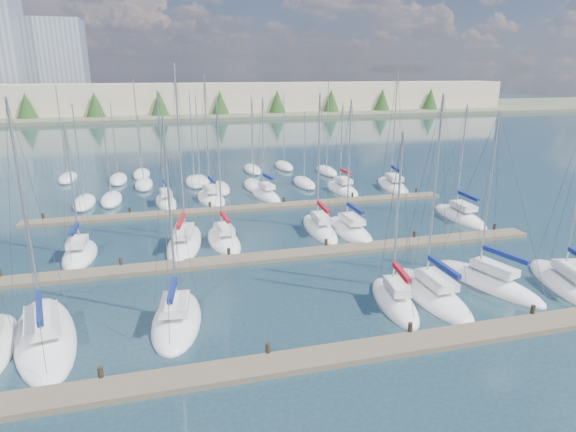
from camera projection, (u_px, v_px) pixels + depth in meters
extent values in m
plane|color=#233B47|center=(216.00, 160.00, 78.32)|extent=(400.00, 400.00, 0.00)
cube|color=#6B5E4C|center=(348.00, 354.00, 24.66)|extent=(44.00, 1.80, 0.35)
cylinder|color=#2D261C|center=(101.00, 377.00, 22.51)|extent=(0.26, 0.26, 1.10)
cylinder|color=#2D261C|center=(268.00, 353.00, 24.47)|extent=(0.26, 0.26, 1.10)
cylinder|color=#2D261C|center=(410.00, 332.00, 26.42)|extent=(0.26, 0.26, 1.10)
cylinder|color=#2D261C|center=(532.00, 314.00, 28.38)|extent=(0.26, 0.26, 1.10)
cube|color=#6B5E4C|center=(281.00, 256.00, 37.60)|extent=(44.00, 1.80, 0.35)
cylinder|color=#2D261C|center=(0.00, 276.00, 33.49)|extent=(0.26, 0.26, 1.10)
cylinder|color=#2D261C|center=(121.00, 265.00, 35.45)|extent=(0.26, 0.26, 1.10)
cylinder|color=#2D261C|center=(229.00, 255.00, 37.41)|extent=(0.26, 0.26, 1.10)
cylinder|color=#2D261C|center=(326.00, 246.00, 39.37)|extent=(0.26, 0.26, 1.10)
cylinder|color=#2D261C|center=(414.00, 237.00, 41.33)|extent=(0.26, 0.26, 1.10)
cylinder|color=#2D261C|center=(494.00, 230.00, 43.28)|extent=(0.26, 0.26, 1.10)
cube|color=#6B5E4C|center=(249.00, 208.00, 50.54)|extent=(44.00, 1.80, 0.35)
cylinder|color=#2D261C|center=(43.00, 219.00, 46.44)|extent=(0.26, 0.26, 1.10)
cylinder|color=#2D261C|center=(130.00, 213.00, 48.39)|extent=(0.26, 0.26, 1.10)
cylinder|color=#2D261C|center=(210.00, 207.00, 50.35)|extent=(0.26, 0.26, 1.10)
cylinder|color=#2D261C|center=(284.00, 202.00, 52.31)|extent=(0.26, 0.26, 1.10)
cylinder|color=#2D261C|center=(352.00, 197.00, 54.27)|extent=(0.26, 0.26, 1.10)
cylinder|color=#2D261C|center=(416.00, 193.00, 56.23)|extent=(0.26, 0.26, 1.10)
ellipsoid|color=white|center=(569.00, 286.00, 32.61)|extent=(4.98, 9.19, 1.60)
cube|color=silver|center=(576.00, 271.00, 31.81)|extent=(2.33, 3.36, 0.50)
ellipsoid|color=white|center=(459.00, 217.00, 47.71)|extent=(2.89, 8.44, 1.60)
cube|color=silver|center=(463.00, 206.00, 46.94)|extent=(1.53, 2.97, 0.50)
cylinder|color=#9EA0A5|center=(462.00, 156.00, 46.58)|extent=(0.14, 0.14, 9.87)
cylinder|color=#9EA0A5|center=(468.00, 197.00, 46.01)|extent=(0.23, 3.51, 0.10)
cube|color=navy|center=(468.00, 196.00, 45.97)|extent=(0.42, 3.23, 0.30)
ellipsoid|color=white|center=(45.00, 338.00, 26.29)|extent=(5.27, 10.49, 1.60)
cube|color=black|center=(45.00, 338.00, 26.29)|extent=(2.65, 5.06, 0.12)
cube|color=silver|center=(42.00, 321.00, 25.48)|extent=(2.45, 3.81, 0.50)
cylinder|color=#9EA0A5|center=(25.00, 213.00, 24.94)|extent=(0.14, 0.14, 11.76)
cylinder|color=#9EA0A5|center=(40.00, 309.00, 24.49)|extent=(1.04, 4.14, 0.10)
cube|color=navy|center=(39.00, 307.00, 24.46)|extent=(1.16, 3.85, 0.30)
ellipsoid|color=white|center=(431.00, 296.00, 31.21)|extent=(2.75, 8.50, 1.60)
cube|color=black|center=(431.00, 296.00, 31.21)|extent=(1.43, 4.08, 0.12)
cube|color=silver|center=(436.00, 280.00, 30.44)|extent=(1.51, 2.98, 0.50)
cylinder|color=#9EA0A5|center=(435.00, 190.00, 29.83)|extent=(0.14, 0.14, 11.64)
cylinder|color=#9EA0A5|center=(444.00, 269.00, 29.50)|extent=(0.11, 3.57, 0.10)
cube|color=navy|center=(444.00, 267.00, 29.47)|extent=(0.31, 3.28, 0.30)
ellipsoid|color=white|center=(166.00, 203.00, 52.80)|extent=(2.78, 7.18, 1.60)
cube|color=black|center=(166.00, 203.00, 52.80)|extent=(1.42, 3.46, 0.12)
cube|color=silver|center=(166.00, 192.00, 52.10)|extent=(1.40, 2.56, 0.50)
cylinder|color=#9EA0A5|center=(161.00, 143.00, 51.38)|extent=(0.14, 0.14, 11.03)
cylinder|color=#9EA0A5|center=(166.00, 184.00, 51.29)|extent=(0.38, 2.94, 0.10)
cube|color=navy|center=(165.00, 183.00, 51.26)|extent=(0.56, 2.73, 0.30)
ellipsoid|color=white|center=(185.00, 244.00, 40.37)|extent=(4.31, 9.85, 1.60)
cube|color=silver|center=(183.00, 231.00, 39.53)|extent=(2.04, 3.54, 0.50)
cylinder|color=#9EA0A5|center=(180.00, 150.00, 38.81)|extent=(0.14, 0.14, 13.50)
cylinder|color=#9EA0A5|center=(181.00, 222.00, 38.50)|extent=(0.79, 3.96, 0.10)
cube|color=maroon|center=(181.00, 221.00, 38.47)|extent=(0.93, 3.68, 0.30)
ellipsoid|color=white|center=(342.00, 190.00, 58.56)|extent=(2.91, 7.64, 1.60)
cube|color=silver|center=(344.00, 180.00, 57.83)|extent=(1.55, 2.69, 0.50)
cylinder|color=#9EA0A5|center=(342.00, 142.00, 57.45)|extent=(0.14, 0.14, 9.29)
cylinder|color=#9EA0A5|center=(346.00, 173.00, 56.97)|extent=(0.20, 3.17, 0.10)
cube|color=maroon|center=(346.00, 172.00, 56.93)|extent=(0.39, 2.93, 0.30)
ellipsoid|color=white|center=(319.00, 230.00, 43.99)|extent=(2.69, 8.56, 1.60)
cube|color=silver|center=(321.00, 218.00, 43.22)|extent=(1.40, 3.02, 0.50)
cylinder|color=#9EA0A5|center=(319.00, 157.00, 42.70)|extent=(0.14, 0.14, 11.07)
cylinder|color=#9EA0A5|center=(323.00, 208.00, 42.28)|extent=(0.27, 3.55, 0.10)
cube|color=maroon|center=(323.00, 207.00, 42.24)|extent=(0.45, 3.28, 0.30)
ellipsoid|color=white|center=(224.00, 242.00, 40.95)|extent=(3.04, 7.27, 1.60)
cube|color=silver|center=(224.00, 229.00, 40.25)|extent=(1.56, 2.58, 0.50)
cylinder|color=#9EA0A5|center=(219.00, 169.00, 39.65)|extent=(0.14, 0.14, 10.30)
cylinder|color=#9EA0A5|center=(225.00, 218.00, 39.44)|extent=(0.34, 2.97, 0.10)
cube|color=maroon|center=(225.00, 217.00, 39.40)|extent=(0.52, 2.75, 0.30)
ellipsoid|color=white|center=(487.00, 283.00, 33.01)|extent=(4.64, 8.96, 1.60)
cube|color=black|center=(487.00, 283.00, 33.01)|extent=(2.32, 4.33, 0.12)
cube|color=silver|center=(494.00, 268.00, 32.28)|extent=(2.09, 3.27, 0.50)
cylinder|color=#9EA0A5|center=(489.00, 192.00, 31.73)|extent=(0.14, 0.14, 10.55)
cylinder|color=#9EA0A5|center=(505.00, 257.00, 31.40)|extent=(1.07, 3.52, 0.10)
cube|color=navy|center=(506.00, 255.00, 31.37)|extent=(1.18, 3.29, 0.30)
ellipsoid|color=white|center=(392.00, 187.00, 60.21)|extent=(4.14, 9.56, 1.60)
cube|color=black|center=(392.00, 187.00, 60.21)|extent=(2.09, 4.61, 0.12)
cube|color=silver|center=(394.00, 177.00, 59.39)|extent=(1.98, 3.43, 0.50)
cylinder|color=#9EA0A5|center=(395.00, 125.00, 58.69)|extent=(0.14, 0.14, 13.11)
cylinder|color=#9EA0A5|center=(397.00, 170.00, 58.38)|extent=(0.72, 3.85, 0.10)
cube|color=navy|center=(397.00, 169.00, 58.34)|extent=(0.87, 3.58, 0.30)
ellipsoid|color=white|center=(349.00, 231.00, 43.56)|extent=(2.88, 8.23, 1.60)
cube|color=black|center=(349.00, 231.00, 43.56)|extent=(1.49, 3.95, 0.12)
cube|color=silver|center=(352.00, 219.00, 42.81)|extent=(1.54, 2.90, 0.50)
cylinder|color=#9EA0A5|center=(349.00, 161.00, 42.31)|extent=(0.14, 0.14, 10.59)
cylinder|color=#9EA0A5|center=(355.00, 210.00, 41.90)|extent=(0.19, 3.43, 0.10)
cube|color=navy|center=(355.00, 208.00, 41.87)|extent=(0.38, 3.16, 0.30)
ellipsoid|color=white|center=(266.00, 196.00, 55.69)|extent=(3.43, 7.16, 1.60)
cube|color=maroon|center=(266.00, 196.00, 55.69)|extent=(1.74, 3.45, 0.12)
cube|color=silver|center=(267.00, 186.00, 55.01)|extent=(1.65, 2.58, 0.50)
cylinder|color=#9EA0A5|center=(263.00, 143.00, 54.38)|extent=(0.14, 0.14, 10.09)
cylinder|color=#9EA0A5|center=(268.00, 178.00, 54.22)|extent=(0.59, 2.86, 0.10)
cube|color=navy|center=(268.00, 177.00, 54.19)|extent=(0.75, 2.67, 0.30)
ellipsoid|color=white|center=(177.00, 322.00, 28.00)|extent=(3.71, 7.73, 1.60)
cube|color=silver|center=(175.00, 304.00, 27.27)|extent=(1.85, 2.78, 0.50)
cylinder|color=#9EA0A5|center=(170.00, 213.00, 26.69)|extent=(0.14, 0.14, 10.70)
cylinder|color=#9EA0A5|center=(172.00, 292.00, 26.40)|extent=(0.50, 3.11, 0.10)
cube|color=navy|center=(172.00, 290.00, 26.36)|extent=(0.67, 2.89, 0.30)
ellipsoid|color=white|center=(80.00, 256.00, 37.83)|extent=(2.63, 6.46, 1.60)
cube|color=black|center=(80.00, 256.00, 37.83)|extent=(1.36, 3.10, 0.12)
cube|color=silver|center=(77.00, 242.00, 37.15)|extent=(1.41, 2.27, 0.50)
cylinder|color=#9EA0A5|center=(72.00, 184.00, 36.65)|extent=(0.14, 0.14, 9.25)
cylinder|color=#9EA0A5|center=(74.00, 231.00, 36.37)|extent=(0.18, 2.68, 0.10)
cube|color=navy|center=(74.00, 230.00, 36.33)|extent=(0.38, 2.48, 0.30)
ellipsoid|color=white|center=(394.00, 303.00, 30.24)|extent=(3.12, 7.03, 1.60)
cube|color=maroon|center=(394.00, 303.00, 30.24)|extent=(1.58, 3.39, 0.12)
cube|color=silver|center=(397.00, 286.00, 29.54)|extent=(1.51, 2.53, 0.50)
cylinder|color=#9EA0A5|center=(398.00, 211.00, 29.05)|extent=(0.14, 0.14, 9.60)
cylinder|color=#9EA0A5|center=(401.00, 274.00, 28.72)|extent=(0.53, 2.83, 0.10)
cube|color=maroon|center=(402.00, 272.00, 28.68)|extent=(0.69, 2.64, 0.30)
ellipsoid|color=white|center=(211.00, 199.00, 54.35)|extent=(3.48, 7.84, 1.60)
cube|color=maroon|center=(211.00, 199.00, 54.35)|extent=(1.78, 3.77, 0.12)
cube|color=silver|center=(211.00, 189.00, 53.63)|extent=(1.77, 2.80, 0.50)
cylinder|color=#9EA0A5|center=(207.00, 134.00, 52.78)|extent=(0.14, 0.14, 12.43)
cylinder|color=#9EA0A5|center=(212.00, 181.00, 52.78)|extent=(0.40, 3.19, 0.10)
cube|color=navy|center=(212.00, 180.00, 52.75)|extent=(0.58, 2.96, 0.30)
cylinder|color=#9EA0A5|center=(62.00, 131.00, 62.00)|extent=(0.12, 0.12, 11.20)
ellipsoid|color=white|center=(68.00, 178.00, 63.83)|extent=(2.20, 6.40, 1.40)
cylinder|color=#9EA0A5|center=(198.00, 137.00, 60.31)|extent=(0.12, 0.12, 10.14)
ellipsoid|color=white|center=(200.00, 182.00, 61.98)|extent=(2.20, 6.40, 1.40)
cylinder|color=#9EA0A5|center=(192.00, 136.00, 59.89)|extent=(0.12, 0.12, 10.49)
ellipsoid|color=white|center=(194.00, 182.00, 61.61)|extent=(2.20, 6.40, 1.40)
cylinder|color=#9EA0A5|center=(284.00, 128.00, 70.06)|extent=(0.12, 0.12, 10.06)
ellipsoid|color=white|center=(284.00, 166.00, 71.72)|extent=(2.20, 6.40, 1.40)
cylinder|color=#9EA0A5|center=(114.00, 139.00, 61.49)|extent=(0.12, 0.12, 9.39)
ellipsoid|color=white|center=(118.00, 180.00, 63.06)|extent=(2.20, 6.40, 1.40)
cylinder|color=#9EA0A5|center=(78.00, 152.00, 50.45)|extent=(0.12, 0.12, 9.85)
ellipsoid|color=white|center=(84.00, 203.00, 52.08)|extent=(2.20, 6.40, 1.40)
cylinder|color=#9EA0A5|center=(106.00, 152.00, 51.79)|extent=(0.12, 0.12, 9.30)
ellipsoid|color=white|center=(112.00, 200.00, 53.34)|extent=(2.20, 6.40, 1.40)
cylinder|color=#9EA0A5|center=(328.00, 125.00, 66.28)|extent=(0.12, 0.12, 11.68)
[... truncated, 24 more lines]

